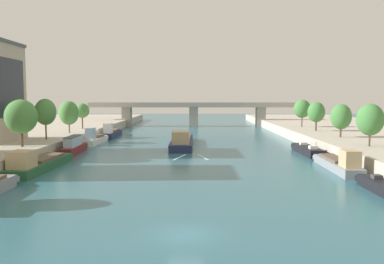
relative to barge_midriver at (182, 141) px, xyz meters
name	(u,v)px	position (x,y,z in m)	size (l,w,h in m)	color
ground_plane	(185,235)	(1.94, -49.98, -1.02)	(400.00, 400.00, 0.00)	#2D6070
quay_left	(1,138)	(-37.49, 5.02, 0.08)	(36.00, 170.00, 2.20)	#B7AD9E
barge_midriver	(182,141)	(0.00, 0.00, 0.00)	(4.07, 22.85, 3.43)	#1E284C
wake_behind_barge	(191,157)	(1.94, -14.25, -1.00)	(5.60, 5.87, 0.03)	#A0CCD6
moored_boat_left_near	(38,163)	(-17.79, -25.64, -0.10)	(3.70, 16.36, 3.12)	#235633
moored_boat_left_lone	(74,146)	(-17.70, -10.39, 0.24)	(2.20, 11.32, 3.01)	maroon
moored_boat_left_downstream	(95,139)	(-17.68, 3.74, 0.01)	(2.39, 11.97, 3.51)	silver
moored_boat_left_second	(112,133)	(-17.23, 17.52, 0.04)	(2.55, 14.36, 3.59)	#1E284C
moored_boat_right_gap_after	(339,163)	(21.11, -25.41, -0.09)	(2.77, 14.26, 3.15)	gray
moored_boat_right_near	(307,150)	(21.22, -10.18, -0.35)	(2.62, 12.05, 2.36)	black
tree_left_second	(21,117)	(-22.76, -18.80, 5.59)	(4.64, 4.64, 6.91)	brown
tree_left_end_of_row	(45,112)	(-22.99, -8.67, 5.89)	(3.60, 3.60, 6.96)	brown
tree_left_nearest	(69,113)	(-23.03, 4.10, 5.21)	(3.94, 3.94, 6.45)	brown
tree_left_far	(82,111)	(-23.45, 15.13, 5.29)	(3.23, 3.23, 5.83)	brown
tree_right_nearest	(370,120)	(28.29, -17.69, 5.11)	(3.91, 3.91, 6.28)	brown
tree_right_by_lamp	(341,117)	(28.81, -4.34, 4.89)	(3.70, 3.70, 6.00)	brown
tree_right_distant	(316,112)	(28.40, 9.25, 5.20)	(3.65, 3.65, 6.19)	brown
tree_right_far	(302,109)	(28.43, 20.87, 5.57)	(4.03, 4.03, 6.61)	brown
bridge_far	(194,111)	(1.94, 51.88, 3.93)	(66.85, 4.40, 7.65)	gray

